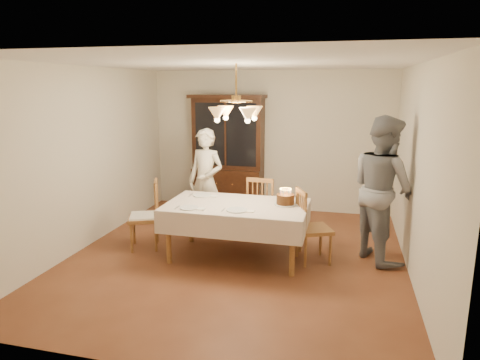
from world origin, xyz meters
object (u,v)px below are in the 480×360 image
(dining_table, at_px, (236,210))
(china_hutch, at_px, (228,155))
(elderly_woman, at_px, (206,182))
(birthday_cake, at_px, (285,200))
(chair_far_side, at_px, (263,211))

(dining_table, relative_size, china_hutch, 0.88)
(china_hutch, relative_size, elderly_woman, 1.29)
(dining_table, relative_size, birthday_cake, 6.33)
(dining_table, height_order, elderly_woman, elderly_woman)
(elderly_woman, height_order, birthday_cake, elderly_woman)
(china_hutch, height_order, elderly_woman, china_hutch)
(dining_table, xyz_separation_m, elderly_woman, (-0.73, 0.88, 0.16))
(chair_far_side, xyz_separation_m, elderly_woman, (-0.94, 0.09, 0.40))
(china_hutch, xyz_separation_m, birthday_cake, (1.39, -2.12, -0.21))
(dining_table, relative_size, chair_far_side, 1.90)
(chair_far_side, bearing_deg, dining_table, -104.88)
(chair_far_side, bearing_deg, birthday_cake, -56.30)
(dining_table, distance_m, chair_far_side, 0.85)
(chair_far_side, bearing_deg, china_hutch, 122.98)
(dining_table, distance_m, elderly_woman, 1.15)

